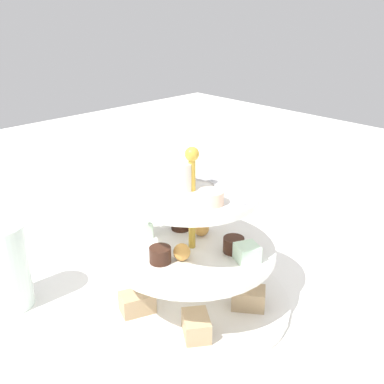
{
  "coord_description": "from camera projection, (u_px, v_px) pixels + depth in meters",
  "views": [
    {
      "loc": [
        -0.44,
        0.42,
        0.44
      ],
      "look_at": [
        0.0,
        0.0,
        0.18
      ],
      "focal_mm": 44.72,
      "sensor_mm": 36.0,
      "label": 1
    }
  ],
  "objects": [
    {
      "name": "ground_plane",
      "position": [
        192.0,
        303.0,
        0.73
      ],
      "size": [
        2.4,
        2.4,
        0.0
      ],
      "primitive_type": "plane",
      "color": "white"
    },
    {
      "name": "tiered_serving_stand",
      "position": [
        192.0,
        262.0,
        0.7
      ],
      "size": [
        0.3,
        0.3,
        0.25
      ],
      "color": "white",
      "rests_on": "ground_plane"
    },
    {
      "name": "water_glass_tall_right",
      "position": [
        6.0,
        267.0,
        0.7
      ],
      "size": [
        0.07,
        0.07,
        0.13
      ],
      "primitive_type": "cylinder",
      "color": "silver",
      "rests_on": "ground_plane"
    },
    {
      "name": "water_glass_short_left",
      "position": [
        373.0,
        369.0,
        0.56
      ],
      "size": [
        0.06,
        0.06,
        0.07
      ],
      "primitive_type": "cylinder",
      "color": "silver",
      "rests_on": "ground_plane"
    },
    {
      "name": "butter_knife_left",
      "position": [
        165.0,
        214.0,
        1.03
      ],
      "size": [
        0.12,
        0.14,
        0.0
      ],
      "primitive_type": "cube",
      "rotation": [
        0.0,
        0.0,
        0.89
      ],
      "color": "silver",
      "rests_on": "ground_plane"
    }
  ]
}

